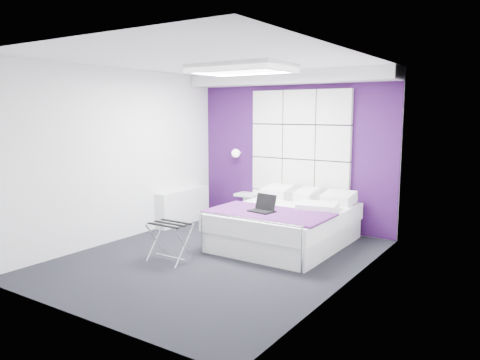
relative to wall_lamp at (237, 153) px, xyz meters
The scene contains 15 objects.
floor 2.61m from the wall_lamp, 62.99° to the right, with size 4.40×4.40×0.00m, color black.
ceiling 2.69m from the wall_lamp, 62.99° to the right, with size 4.40×4.40×0.00m, color white.
wall_back 1.06m from the wall_lamp, ahead, with size 3.60×3.60×0.00m, color white.
wall_left 2.19m from the wall_lamp, 110.01° to the right, with size 4.40×4.40×0.00m, color white.
wall_right 3.52m from the wall_lamp, 35.86° to the right, with size 4.40×4.40×0.00m, color white.
accent_wall 1.06m from the wall_lamp, ahead, with size 3.58×0.02×2.58m, color #351045.
soffit 1.66m from the wall_lamp, ahead, with size 3.58×0.50×0.20m, color white.
headboard 1.20m from the wall_lamp, ahead, with size 1.80×0.08×2.30m, color silver, non-canonical shape.
skylight 2.24m from the wall_lamp, 54.28° to the right, with size 1.36×0.86×0.12m, color white, non-canonical shape.
wall_lamp is the anchor object (origin of this frame).
radiator 1.35m from the wall_lamp, 130.10° to the right, with size 0.22×1.20×0.60m, color white.
bed 2.00m from the wall_lamp, 32.05° to the right, with size 1.70×2.05×0.72m.
nightstand 0.77m from the wall_lamp, ahead, with size 0.40×0.31×0.04m, color white.
luggage_rack 2.74m from the wall_lamp, 76.22° to the right, with size 0.52×0.38×0.51m.
laptop 2.12m from the wall_lamp, 45.70° to the right, with size 0.34×0.24×0.24m.
Camera 1 is at (3.63, -4.89, 1.95)m, focal length 35.00 mm.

